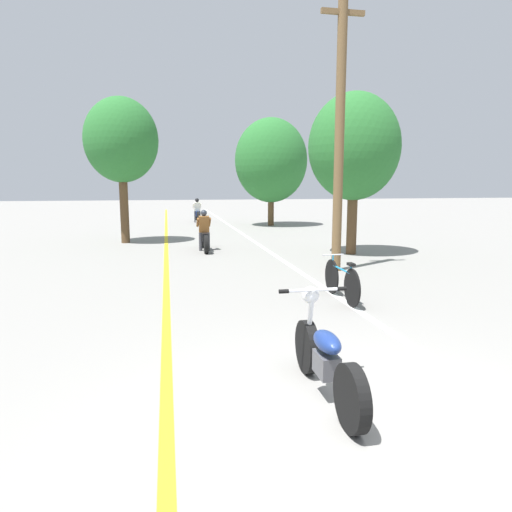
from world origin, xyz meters
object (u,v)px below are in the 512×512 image
object	(u,v)px
motorcycle_rider_lead	(204,235)
motorcycle_rider_far	(197,213)
roadside_tree_right_near	(354,147)
roadside_tree_left	(121,141)
bicycle_parked	(341,281)
motorcycle_foreground	(325,358)
utility_pole	(340,131)
roadside_tree_right_far	(271,161)

from	to	relation	value
motorcycle_rider_lead	motorcycle_rider_far	xyz separation A→B (m)	(0.52, 11.49, 0.01)
roadside_tree_right_near	roadside_tree_left	world-z (taller)	roadside_tree_left
bicycle_parked	roadside_tree_left	bearing A→B (deg)	116.53
roadside_tree_right_near	motorcycle_foreground	bearing A→B (deg)	-114.23
utility_pole	motorcycle_rider_far	distance (m)	16.22
motorcycle_rider_lead	motorcycle_rider_far	distance (m)	11.50
roadside_tree_right_far	motorcycle_foreground	size ratio (longest dim) A/B	2.84
roadside_tree_right_far	motorcycle_foreground	distance (m)	20.18
motorcycle_foreground	roadside_tree_right_far	bearing A→B (deg)	78.78
roadside_tree_right_far	roadside_tree_left	bearing A→B (deg)	-139.88
utility_pole	roadside_tree_right_far	size ratio (longest dim) A/B	1.22
utility_pole	roadside_tree_right_far	bearing A→B (deg)	84.73
utility_pole	roadside_tree_right_near	bearing A→B (deg)	59.87
motorcycle_foreground	bicycle_parked	bearing A→B (deg)	66.11
motorcycle_rider_far	bicycle_parked	distance (m)	18.71
roadside_tree_right_far	utility_pole	bearing A→B (deg)	-95.27
roadside_tree_right_near	roadside_tree_left	xyz separation A→B (m)	(-7.39, 4.29, 0.45)
utility_pole	bicycle_parked	size ratio (longest dim) A/B	3.90
motorcycle_rider_lead	bicycle_parked	world-z (taller)	motorcycle_rider_lead
roadside_tree_left	bicycle_parked	bearing A→B (deg)	-63.47
motorcycle_rider_lead	motorcycle_rider_far	size ratio (longest dim) A/B	0.98
utility_pole	bicycle_parked	xyz separation A→B (m)	(-1.00, -2.92, -3.17)
motorcycle_rider_lead	roadside_tree_right_far	bearing A→B (deg)	63.55
bicycle_parked	motorcycle_rider_lead	bearing A→B (deg)	106.24
motorcycle_foreground	utility_pole	bearing A→B (deg)	68.20
motorcycle_rider_lead	roadside_tree_left	bearing A→B (deg)	136.81
roadside_tree_right_far	motorcycle_rider_far	size ratio (longest dim) A/B	2.72
roadside_tree_right_far	motorcycle_rider_far	world-z (taller)	roadside_tree_right_far
motorcycle_rider_lead	utility_pole	bearing A→B (deg)	-53.93
roadside_tree_right_far	roadside_tree_right_near	bearing A→B (deg)	-88.25
roadside_tree_right_far	bicycle_parked	distance (m)	16.19
roadside_tree_left	motorcycle_foreground	bearing A→B (deg)	-76.81
motorcycle_foreground	motorcycle_rider_far	bearing A→B (deg)	89.66
utility_pole	roadside_tree_left	bearing A→B (deg)	130.61
utility_pole	roadside_tree_right_far	xyz separation A→B (m)	(1.18, 12.83, -0.11)
roadside_tree_left	bicycle_parked	xyz separation A→B (m)	(4.89, -9.79, -3.43)
utility_pole	motorcycle_foreground	distance (m)	7.91
utility_pole	motorcycle_rider_lead	distance (m)	6.06
motorcycle_foreground	motorcycle_rider_far	world-z (taller)	motorcycle_rider_far
roadside_tree_right_near	roadside_tree_left	size ratio (longest dim) A/B	0.93
roadside_tree_right_near	motorcycle_foreground	world-z (taller)	roadside_tree_right_near
roadside_tree_right_far	motorcycle_foreground	bearing A→B (deg)	-101.22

